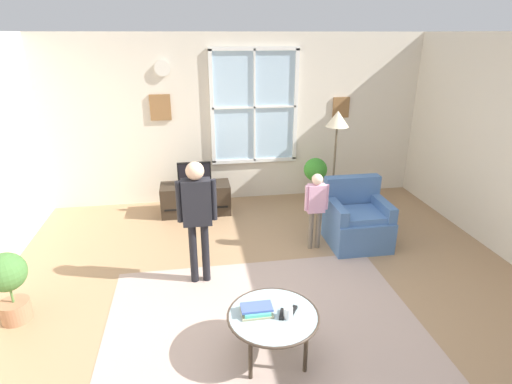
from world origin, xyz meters
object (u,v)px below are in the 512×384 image
(book_stack, at_px, (257,310))
(armchair, at_px, (357,221))
(potted_plant_by_window, at_px, (315,178))
(cup, at_px, (288,313))
(coffee_table, at_px, (273,317))
(television, at_px, (194,173))
(person_pink_shirt, at_px, (316,203))
(tv_stand, at_px, (196,199))
(remote_near_cup, at_px, (292,311))
(person_black_shirt, at_px, (197,209))
(potted_plant_corner, at_px, (8,282))
(floor_lamp, at_px, (337,130))
(remote_near_books, at_px, (282,314))

(book_stack, bearing_deg, armchair, 47.57)
(book_stack, height_order, potted_plant_by_window, potted_plant_by_window)
(book_stack, distance_m, cup, 0.28)
(armchair, distance_m, coffee_table, 2.41)
(television, bearing_deg, person_pink_shirt, -42.73)
(armchair, distance_m, potted_plant_by_window, 1.43)
(tv_stand, xyz_separation_m, cup, (0.70, -3.27, 0.24))
(book_stack, height_order, cup, cup)
(coffee_table, height_order, potted_plant_by_window, potted_plant_by_window)
(coffee_table, height_order, book_stack, book_stack)
(book_stack, bearing_deg, tv_stand, 98.12)
(remote_near_cup, height_order, person_pink_shirt, person_pink_shirt)
(person_black_shirt, distance_m, potted_plant_corner, 1.94)
(book_stack, relative_size, floor_lamp, 0.16)
(book_stack, xyz_separation_m, potted_plant_corner, (-2.29, 0.83, -0.02))
(remote_near_cup, bearing_deg, person_pink_shirt, 67.33)
(tv_stand, distance_m, book_stack, 3.21)
(coffee_table, bearing_deg, potted_plant_by_window, 67.35)
(book_stack, xyz_separation_m, remote_near_books, (0.21, -0.07, -0.02))
(remote_near_books, distance_m, person_pink_shirt, 2.03)
(person_black_shirt, xyz_separation_m, potted_plant_corner, (-1.84, -0.40, -0.46))
(cup, height_order, person_black_shirt, person_black_shirt)
(armchair, height_order, potted_plant_corner, armchair)
(coffee_table, height_order, remote_near_books, remote_near_books)
(armchair, height_order, remote_near_books, armchair)
(armchair, xyz_separation_m, remote_near_cup, (-1.35, -1.85, 0.12))
(potted_plant_corner, bearing_deg, television, 51.71)
(coffee_table, bearing_deg, remote_near_cup, 4.16)
(armchair, bearing_deg, book_stack, -132.43)
(tv_stand, relative_size, remote_near_books, 7.66)
(armchair, distance_m, potted_plant_corner, 4.07)
(tv_stand, distance_m, potted_plant_corner, 2.98)
(remote_near_books, bearing_deg, armchair, 52.41)
(coffee_table, height_order, person_pink_shirt, person_pink_shirt)
(television, xyz_separation_m, coffee_table, (0.59, -3.21, -0.26))
(tv_stand, relative_size, television, 2.09)
(cup, bearing_deg, remote_near_cup, 52.02)
(remote_near_books, distance_m, potted_plant_corner, 2.66)
(person_black_shirt, bearing_deg, tv_stand, 90.01)
(remote_near_cup, bearing_deg, tv_stand, 103.33)
(television, bearing_deg, coffee_table, -79.64)
(television, bearing_deg, potted_plant_corner, -128.29)
(remote_near_books, height_order, remote_near_cup, same)
(potted_plant_by_window, bearing_deg, armchair, -83.83)
(floor_lamp, bearing_deg, armchair, -81.50)
(potted_plant_by_window, xyz_separation_m, floor_lamp, (0.05, -0.71, 0.95))
(armchair, xyz_separation_m, cup, (-1.41, -1.92, 0.16))
(remote_near_books, bearing_deg, book_stack, 162.25)
(coffee_table, relative_size, cup, 7.77)
(armchair, bearing_deg, remote_near_cup, -126.13)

